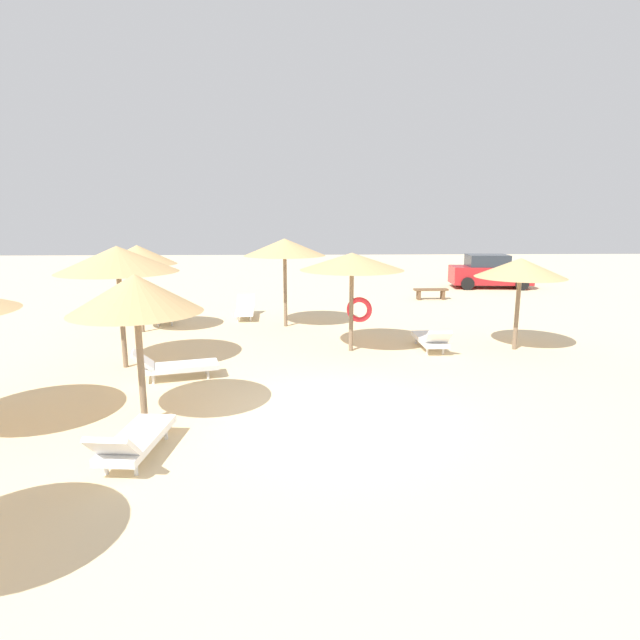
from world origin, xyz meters
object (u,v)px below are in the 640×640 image
(parasol_1, at_px, (352,263))
(parasol_4, at_px, (136,294))
(parasol_2, at_px, (285,247))
(parked_car, at_px, (490,272))
(parasol_9, at_px, (520,268))
(lounger_3, at_px, (174,366))
(lounger_1, at_px, (431,339))
(lounger_4, at_px, (133,440))
(parasol_3, at_px, (117,260))
(bench_0, at_px, (431,292))
(parasol_5, at_px, (137,255))
(lounger_5, at_px, (165,315))
(lounger_2, at_px, (245,309))

(parasol_1, relative_size, parasol_4, 1.05)
(parasol_2, distance_m, parked_car, 13.81)
(parasol_1, distance_m, parasol_9, 4.60)
(parasol_4, height_order, lounger_3, parasol_4)
(lounger_1, relative_size, lounger_4, 0.98)
(parasol_3, distance_m, parked_car, 19.71)
(lounger_1, relative_size, bench_0, 1.25)
(parasol_5, xyz_separation_m, parasol_9, (11.09, -2.56, -0.19))
(parasol_1, bearing_deg, bench_0, 62.96)
(parasol_1, height_order, parasol_9, parasol_1)
(lounger_1, relative_size, lounger_5, 0.95)
(parasol_3, xyz_separation_m, lounger_5, (-0.39, 5.21, -2.34))
(parasol_2, distance_m, lounger_4, 10.02)
(lounger_3, bearing_deg, lounger_2, 83.25)
(lounger_2, relative_size, bench_0, 1.26)
(parasol_9, relative_size, bench_0, 1.68)
(lounger_2, bearing_deg, parasol_4, -94.74)
(lounger_3, relative_size, lounger_5, 1.00)
(parasol_4, height_order, bench_0, parasol_4)
(parasol_3, bearing_deg, parasol_4, -66.46)
(parked_car, bearing_deg, parasol_5, -146.79)
(parasol_5, distance_m, lounger_2, 4.35)
(parasol_4, xyz_separation_m, parasol_9, (8.83, 4.77, -0.06))
(lounger_4, bearing_deg, parasol_1, 58.00)
(parasol_4, xyz_separation_m, lounger_4, (0.30, -1.51, -2.02))
(parasol_4, height_order, parasol_5, parasol_5)
(parasol_3, distance_m, parasol_5, 4.00)
(bench_0, bearing_deg, lounger_3, -128.34)
(parasol_5, height_order, lounger_2, parasol_5)
(parasol_2, distance_m, parasol_3, 5.98)
(parasol_3, bearing_deg, parasol_9, 7.49)
(parasol_9, bearing_deg, parked_car, 72.92)
(lounger_1, relative_size, lounger_2, 0.99)
(parasol_1, distance_m, bench_0, 9.91)
(parked_car, bearing_deg, parasol_9, -107.08)
(lounger_5, relative_size, bench_0, 1.31)
(parked_car, bearing_deg, parasol_2, -138.69)
(parasol_1, distance_m, lounger_4, 7.72)
(lounger_1, distance_m, bench_0, 8.93)
(lounger_2, bearing_deg, parasol_1, -54.31)
(parasol_2, bearing_deg, parasol_4, -106.15)
(parasol_2, relative_size, parasol_4, 1.09)
(parasol_1, height_order, parasol_3, parasol_3)
(parasol_2, relative_size, parasol_5, 1.06)
(parasol_9, height_order, lounger_2, parasol_9)
(lounger_1, xyz_separation_m, lounger_4, (-6.15, -6.26, 0.00))
(parasol_5, height_order, bench_0, parasol_5)
(parasol_2, relative_size, parasol_9, 1.15)
(parasol_4, relative_size, lounger_4, 1.39)
(parasol_2, relative_size, lounger_2, 1.54)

